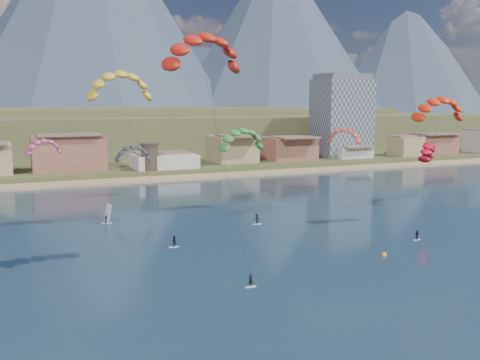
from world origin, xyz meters
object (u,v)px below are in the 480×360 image
(watchtower, at_px, (150,156))
(kitesurfer_green, at_px, (242,136))
(buoy, at_px, (384,255))
(kitesurfer_yellow, at_px, (120,82))
(kitesurfer_red, at_px, (203,47))
(windsurfer, at_px, (107,217))
(kitesurfer_orange, at_px, (439,105))
(apartment_tower, at_px, (342,116))

(watchtower, relative_size, kitesurfer_green, 0.42)
(buoy, bearing_deg, kitesurfer_yellow, 134.65)
(kitesurfer_red, distance_m, buoy, 40.76)
(watchtower, distance_m, kitesurfer_red, 101.08)
(windsurfer, bearing_deg, kitesurfer_yellow, -71.04)
(watchtower, relative_size, kitesurfer_red, 0.26)
(watchtower, bearing_deg, kitesurfer_green, -85.60)
(kitesurfer_orange, distance_m, buoy, 33.71)
(kitesurfer_red, relative_size, kitesurfer_yellow, 1.06)
(kitesurfer_red, bearing_deg, kitesurfer_yellow, 100.25)
(kitesurfer_red, distance_m, kitesurfer_orange, 50.30)
(kitesurfer_orange, xyz_separation_m, kitesurfer_green, (-27.55, 27.13, -6.56))
(watchtower, relative_size, windsurfer, 2.29)
(kitesurfer_yellow, distance_m, kitesurfer_green, 29.54)
(watchtower, bearing_deg, kitesurfer_yellow, -107.85)
(watchtower, height_order, windsurfer, watchtower)
(kitesurfer_yellow, relative_size, kitesurfer_green, 1.52)
(apartment_tower, distance_m, watchtower, 82.02)
(watchtower, bearing_deg, kitesurfer_red, -99.77)
(kitesurfer_orange, xyz_separation_m, buoy, (-21.62, -13.02, -22.35))
(kitesurfer_red, bearing_deg, watchtower, 80.23)
(kitesurfer_orange, bearing_deg, kitesurfer_yellow, 159.84)
(kitesurfer_orange, relative_size, buoy, 33.34)
(windsurfer, bearing_deg, apartment_tower, 36.07)
(apartment_tower, bearing_deg, kitesurfer_yellow, -141.18)
(kitesurfer_orange, height_order, kitesurfer_green, kitesurfer_orange)
(kitesurfer_orange, distance_m, windsurfer, 65.53)
(windsurfer, relative_size, buoy, 4.79)
(kitesurfer_red, distance_m, kitesurfer_green, 44.30)
(apartment_tower, relative_size, kitesurfer_green, 1.56)
(watchtower, xyz_separation_m, kitesurfer_red, (-16.67, -96.81, 23.80))
(watchtower, bearing_deg, windsurfer, -111.25)
(kitesurfer_green, bearing_deg, kitesurfer_yellow, -164.68)
(windsurfer, xyz_separation_m, buoy, (34.61, -39.08, -1.06))
(kitesurfer_yellow, height_order, buoy, kitesurfer_yellow)
(kitesurfer_green, bearing_deg, kitesurfer_red, -120.57)
(kitesurfer_yellow, relative_size, buoy, 39.70)
(kitesurfer_orange, bearing_deg, watchtower, 110.14)
(kitesurfer_orange, bearing_deg, kitesurfer_green, 135.44)
(kitesurfer_yellow, height_order, kitesurfer_green, kitesurfer_yellow)
(kitesurfer_yellow, relative_size, windsurfer, 8.29)
(apartment_tower, height_order, kitesurfer_orange, apartment_tower)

